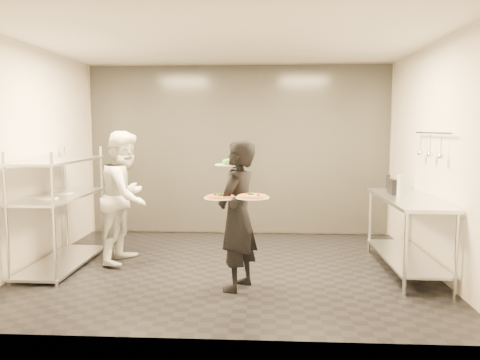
# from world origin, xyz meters

# --- Properties ---
(room_shell) EXTENTS (5.00, 4.00, 2.80)m
(room_shell) POSITION_xyz_m (0.00, 1.18, 1.40)
(room_shell) COLOR black
(room_shell) RESTS_ON ground
(pass_rack) EXTENTS (0.60, 1.60, 1.50)m
(pass_rack) POSITION_xyz_m (-2.15, -0.00, 0.77)
(pass_rack) COLOR silver
(pass_rack) RESTS_ON ground
(prep_counter) EXTENTS (0.60, 1.80, 0.92)m
(prep_counter) POSITION_xyz_m (2.18, 0.00, 0.63)
(prep_counter) COLOR silver
(prep_counter) RESTS_ON ground
(utensil_rail) EXTENTS (0.07, 1.20, 0.31)m
(utensil_rail) POSITION_xyz_m (2.43, -0.00, 1.55)
(utensil_rail) COLOR silver
(utensil_rail) RESTS_ON room_shell
(waiter) EXTENTS (0.59, 0.70, 1.63)m
(waiter) POSITION_xyz_m (0.15, -0.75, 0.81)
(waiter) COLOR black
(waiter) RESTS_ON ground
(chef) EXTENTS (0.75, 0.91, 1.72)m
(chef) POSITION_xyz_m (-1.38, 0.26, 0.86)
(chef) COLOR silver
(chef) RESTS_ON ground
(pizza_plate_near) EXTENTS (0.34, 0.34, 0.05)m
(pizza_plate_near) POSITION_xyz_m (-0.02, -0.92, 1.04)
(pizza_plate_near) COLOR white
(pizza_plate_near) RESTS_ON waiter
(pizza_plate_far) EXTENTS (0.34, 0.34, 0.05)m
(pizza_plate_far) POSITION_xyz_m (0.32, -1.02, 1.06)
(pizza_plate_far) COLOR white
(pizza_plate_far) RESTS_ON waiter
(salad_plate) EXTENTS (0.30, 0.30, 0.07)m
(salad_plate) POSITION_xyz_m (0.03, -0.49, 1.36)
(salad_plate) COLOR white
(salad_plate) RESTS_ON waiter
(pos_monitor) EXTENTS (0.06, 0.27, 0.20)m
(pos_monitor) POSITION_xyz_m (2.06, 0.29, 1.02)
(pos_monitor) COLOR black
(pos_monitor) RESTS_ON prep_counter
(bottle_green) EXTENTS (0.07, 0.07, 0.26)m
(bottle_green) POSITION_xyz_m (2.10, 0.07, 1.05)
(bottle_green) COLOR gray
(bottle_green) RESTS_ON prep_counter
(bottle_clear) EXTENTS (0.06, 0.06, 0.20)m
(bottle_clear) POSITION_xyz_m (2.34, 0.80, 1.02)
(bottle_clear) COLOR gray
(bottle_clear) RESTS_ON prep_counter
(bottle_dark) EXTENTS (0.06, 0.06, 0.20)m
(bottle_dark) POSITION_xyz_m (2.14, 0.80, 1.02)
(bottle_dark) COLOR black
(bottle_dark) RESTS_ON prep_counter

